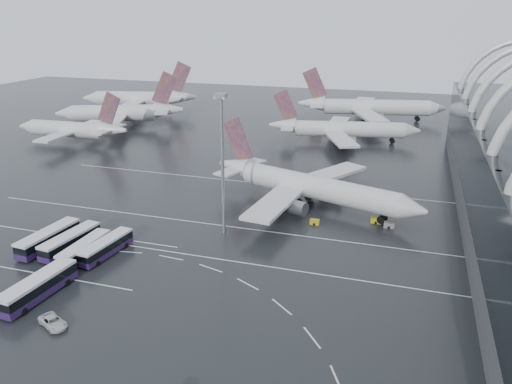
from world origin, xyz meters
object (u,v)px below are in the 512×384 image
(gse_cart_belly_b, at_px, (395,203))
(jet_remote_far, at_px, (141,99))
(bus_row_near_c, at_px, (84,249))
(gse_cart_belly_a, at_px, (376,220))
(jet_remote_mid, at_px, (122,113))
(bus_row_near_d, at_px, (106,247))
(gse_cart_belly_c, at_px, (315,222))
(van_curve_a, at_px, (53,322))
(bus_row_near_b, at_px, (70,241))
(gse_cart_belly_d, at_px, (389,225))
(gse_cart_belly_e, at_px, (337,198))
(floodlight_mast, at_px, (222,148))
(airliner_gate_b, at_px, (341,129))
(bus_row_far_c, at_px, (38,287))
(jet_remote_west, at_px, (74,130))
(airliner_gate_c, at_px, (368,108))
(bus_row_near_a, at_px, (48,238))
(airliner_main, at_px, (308,186))

(gse_cart_belly_b, bearing_deg, jet_remote_far, 143.62)
(bus_row_near_c, bearing_deg, gse_cart_belly_a, -55.70)
(jet_remote_mid, xyz_separation_m, bus_row_near_d, (54.60, -94.31, -3.71))
(jet_remote_mid, bearing_deg, gse_cart_belly_b, 131.11)
(gse_cart_belly_c, bearing_deg, van_curve_a, -121.16)
(bus_row_near_b, height_order, gse_cart_belly_d, bus_row_near_b)
(gse_cart_belly_b, bearing_deg, gse_cart_belly_c, -133.79)
(bus_row_near_d, relative_size, gse_cart_belly_e, 4.99)
(floodlight_mast, xyz_separation_m, gse_cart_belly_c, (16.52, 9.26, -16.78))
(airliner_gate_b, distance_m, van_curve_a, 119.07)
(bus_row_near_b, bearing_deg, gse_cart_belly_e, -40.43)
(jet_remote_mid, height_order, bus_row_near_d, jet_remote_mid)
(bus_row_far_c, height_order, gse_cart_belly_a, bus_row_far_c)
(gse_cart_belly_d, bearing_deg, jet_remote_far, 139.42)
(gse_cart_belly_c, bearing_deg, bus_row_near_b, -148.13)
(bus_row_far_c, bearing_deg, bus_row_near_b, 24.67)
(floodlight_mast, relative_size, gse_cart_belly_d, 13.14)
(bus_row_near_c, relative_size, gse_cart_belly_c, 6.43)
(jet_remote_west, distance_m, bus_row_near_c, 87.95)
(jet_remote_mid, relative_size, floodlight_mast, 1.68)
(airliner_gate_c, xyz_separation_m, bus_row_near_a, (-44.98, -135.17, -3.36))
(jet_remote_west, bearing_deg, jet_remote_far, -85.97)
(airliner_main, height_order, floodlight_mast, floodlight_mast)
(bus_row_far_c, bearing_deg, bus_row_near_c, 9.88)
(gse_cart_belly_a, height_order, gse_cart_belly_e, gse_cart_belly_e)
(bus_row_near_d, distance_m, gse_cart_belly_a, 54.10)
(bus_row_near_d, relative_size, floodlight_mast, 0.45)
(bus_row_near_b, distance_m, gse_cart_belly_b, 69.34)
(airliner_gate_c, distance_m, jet_remote_west, 111.94)
(van_curve_a, xyz_separation_m, gse_cart_belly_a, (39.95, 50.77, -0.13))
(van_curve_a, relative_size, floodlight_mast, 0.19)
(jet_remote_mid, height_order, gse_cart_belly_c, jet_remote_mid)
(bus_row_near_d, relative_size, gse_cart_belly_b, 6.56)
(airliner_gate_b, relative_size, jet_remote_mid, 1.08)
(airliner_main, height_order, gse_cart_belly_a, airliner_main)
(gse_cart_belly_d, height_order, gse_cart_belly_e, gse_cart_belly_e)
(bus_row_near_a, bearing_deg, gse_cart_belly_b, -50.73)
(jet_remote_west, bearing_deg, gse_cart_belly_e, 160.81)
(airliner_gate_c, height_order, bus_row_near_d, airliner_gate_c)
(bus_row_near_a, xyz_separation_m, gse_cart_belly_a, (57.19, 30.14, -1.28))
(bus_row_far_c, xyz_separation_m, gse_cart_belly_d, (49.68, 43.46, -1.31))
(gse_cart_belly_b, distance_m, gse_cart_belly_e, 12.96)
(bus_row_near_a, relative_size, gse_cart_belly_c, 7.21)
(gse_cart_belly_a, relative_size, gse_cart_belly_c, 1.10)
(bus_row_near_a, relative_size, floodlight_mast, 0.51)
(bus_row_near_a, height_order, floodlight_mast, floodlight_mast)
(jet_remote_far, bearing_deg, gse_cart_belly_c, 121.93)
(jet_remote_mid, height_order, gse_cart_belly_d, jet_remote_mid)
(airliner_gate_c, bearing_deg, gse_cart_belly_d, -92.75)
(bus_row_near_b, height_order, floodlight_mast, floodlight_mast)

